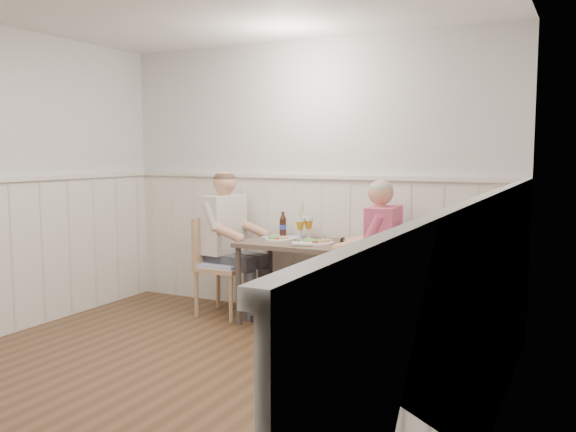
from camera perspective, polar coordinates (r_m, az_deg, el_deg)
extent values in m
plane|color=#48301C|center=(4.20, -11.59, -15.79)|extent=(4.50, 4.50, 0.00)
cube|color=silver|center=(5.84, 1.92, 3.53)|extent=(4.00, 0.04, 2.60)
cube|color=silver|center=(3.09, 18.40, 1.03)|extent=(0.04, 4.50, 2.60)
cube|color=silver|center=(5.89, 1.84, -2.81)|extent=(3.98, 0.03, 1.30)
cube|color=silver|center=(3.21, 17.74, -10.58)|extent=(0.03, 4.48, 1.30)
cube|color=silver|center=(5.81, 1.80, 3.71)|extent=(3.98, 0.06, 0.04)
cube|color=silver|center=(3.10, 17.86, 1.42)|extent=(0.06, 4.48, 0.04)
cube|color=brown|center=(5.49, 0.94, -2.61)|extent=(0.99, 0.70, 0.04)
cylinder|color=#3F3833|center=(5.51, -4.65, -6.57)|extent=(0.05, 0.05, 0.71)
cylinder|color=#3F3833|center=(6.02, -1.67, -5.47)|extent=(0.05, 0.05, 0.71)
cylinder|color=#3F3833|center=(5.11, 4.01, -7.55)|extent=(0.05, 0.05, 0.71)
cylinder|color=#3F3833|center=(5.66, 6.36, -6.25)|extent=(0.05, 0.05, 0.71)
cube|color=tan|center=(5.26, 9.04, -6.16)|extent=(0.55, 0.55, 0.04)
cube|color=#6574B9|center=(5.25, 9.05, -5.76)|extent=(0.49, 0.49, 0.03)
cube|color=tan|center=(5.10, 10.95, -3.68)|extent=(0.15, 0.43, 0.46)
cylinder|color=tan|center=(5.06, 9.59, -9.40)|extent=(0.04, 0.04, 0.43)
cylinder|color=tan|center=(5.27, 6.11, -8.73)|extent=(0.04, 0.04, 0.43)
cylinder|color=tan|center=(5.37, 11.83, -8.54)|extent=(0.04, 0.04, 0.43)
cylinder|color=tan|center=(5.57, 8.47, -7.96)|extent=(0.04, 0.04, 0.43)
cube|color=tan|center=(5.85, -6.01, -4.85)|extent=(0.45, 0.45, 0.04)
cube|color=#6574B9|center=(5.84, -6.02, -4.50)|extent=(0.40, 0.40, 0.03)
cube|color=tan|center=(5.92, -7.69, -2.27)|extent=(0.04, 0.44, 0.46)
cylinder|color=tan|center=(6.15, -6.56, -6.57)|extent=(0.04, 0.04, 0.43)
cylinder|color=tan|center=(5.96, -3.46, -6.95)|extent=(0.04, 0.04, 0.43)
cylinder|color=tan|center=(5.85, -8.57, -7.27)|extent=(0.04, 0.04, 0.43)
cylinder|color=tan|center=(5.65, -5.36, -7.71)|extent=(0.04, 0.04, 0.43)
cube|color=#3F3F47|center=(5.32, 8.60, -8.55)|extent=(0.46, 0.43, 0.44)
cube|color=#3F3F47|center=(5.31, 6.58, -5.47)|extent=(0.44, 0.39, 0.13)
cube|color=#DB476F|center=(5.20, 8.71, -2.07)|extent=(0.27, 0.45, 0.54)
sphere|color=tan|center=(5.16, 8.78, 2.19)|extent=(0.22, 0.22, 0.22)
sphere|color=#A5A5A0|center=(5.16, 8.78, 2.51)|extent=(0.21, 0.21, 0.21)
cube|color=black|center=(5.29, 4.99, -1.83)|extent=(0.02, 0.07, 0.13)
cube|color=#3F3F47|center=(6.00, -5.92, -6.77)|extent=(0.50, 0.47, 0.46)
cube|color=#3F3F47|center=(5.81, -4.43, -4.25)|extent=(0.48, 0.42, 0.13)
cube|color=silver|center=(5.89, -5.99, -0.77)|extent=(0.31, 0.48, 0.56)
sphere|color=tan|center=(5.86, -6.03, 3.15)|extent=(0.22, 0.22, 0.22)
sphere|color=#4C3828|center=(5.85, -6.03, 3.45)|extent=(0.21, 0.21, 0.21)
cylinder|color=white|center=(5.34, 2.69, -2.53)|extent=(0.30, 0.30, 0.02)
ellipsoid|color=#3F722D|center=(5.32, 2.11, -2.15)|extent=(0.15, 0.12, 0.06)
sphere|color=tan|center=(5.32, 3.39, -2.24)|extent=(0.04, 0.04, 0.04)
cube|color=#984C53|center=(5.39, 3.19, -2.28)|extent=(0.09, 0.06, 0.01)
cylinder|color=white|center=(5.36, 3.78, -2.21)|extent=(0.06, 0.06, 0.03)
cylinder|color=white|center=(5.56, -0.89, -2.20)|extent=(0.25, 0.25, 0.02)
ellipsoid|color=#3F722D|center=(5.55, -1.35, -1.89)|extent=(0.12, 0.10, 0.05)
sphere|color=tan|center=(5.54, -0.34, -1.97)|extent=(0.03, 0.03, 0.03)
cylinder|color=silver|center=(5.66, 1.93, -2.10)|extent=(0.07, 0.07, 0.01)
cylinder|color=silver|center=(5.65, 1.93, -1.63)|extent=(0.01, 0.01, 0.09)
cone|color=#C18012|center=(5.64, 1.94, -0.83)|extent=(0.08, 0.08, 0.08)
cylinder|color=silver|center=(5.63, 1.94, -0.25)|extent=(0.08, 0.08, 0.03)
cylinder|color=silver|center=(5.62, 1.14, -2.15)|extent=(0.07, 0.07, 0.01)
cylinder|color=silver|center=(5.62, 1.14, -1.69)|extent=(0.01, 0.01, 0.09)
cone|color=#C18012|center=(5.61, 1.15, -0.91)|extent=(0.08, 0.08, 0.08)
cylinder|color=silver|center=(5.60, 1.15, -0.35)|extent=(0.08, 0.08, 0.03)
cylinder|color=black|center=(5.81, -0.48, -1.08)|extent=(0.06, 0.06, 0.17)
cone|color=black|center=(5.80, -0.48, -0.05)|extent=(0.06, 0.06, 0.04)
cylinder|color=black|center=(5.79, -0.48, 0.25)|extent=(0.03, 0.03, 0.03)
cylinder|color=#2B3DAC|center=(5.81, -0.48, -1.03)|extent=(0.07, 0.07, 0.05)
cylinder|color=white|center=(5.21, 1.33, -2.64)|extent=(0.18, 0.08, 0.04)
cylinder|color=silver|center=(5.75, 1.13, -1.64)|extent=(0.04, 0.04, 0.07)
cylinder|color=beige|center=(5.74, 1.13, -0.38)|extent=(0.02, 0.02, 0.24)
cone|color=beige|center=(5.72, 1.13, 1.08)|extent=(0.03, 0.03, 0.08)
cube|color=#6574B9|center=(5.75, -0.57, -1.98)|extent=(0.34, 0.27, 0.01)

